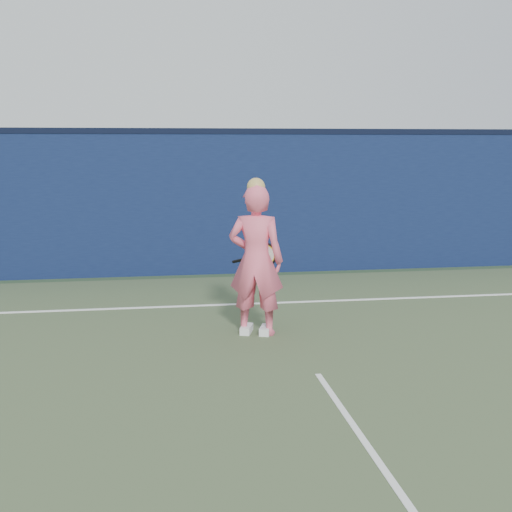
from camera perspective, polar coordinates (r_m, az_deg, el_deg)
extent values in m
plane|color=#2D462B|center=(5.78, 7.98, -13.87)|extent=(80.00, 80.00, 0.00)
cube|color=#0D193D|center=(11.72, -0.88, 4.65)|extent=(24.00, 0.40, 2.50)
cube|color=black|center=(11.67, -0.90, 11.02)|extent=(24.00, 0.42, 0.10)
imported|color=#FB617E|center=(7.81, 0.00, -0.41)|extent=(0.78, 0.63, 1.85)
sphere|color=tan|center=(7.70, 0.00, 6.15)|extent=(0.22, 0.22, 0.22)
cube|color=white|center=(7.99, 0.85, -6.62)|extent=(0.20, 0.30, 0.10)
cube|color=white|center=(8.03, -0.85, -6.54)|extent=(0.20, 0.30, 0.10)
torus|color=black|center=(8.19, 0.74, 0.09)|extent=(0.33, 0.13, 0.33)
torus|color=yellow|center=(8.19, 0.74, 0.09)|extent=(0.27, 0.10, 0.27)
cylinder|color=beige|center=(8.19, 0.74, 0.09)|extent=(0.27, 0.09, 0.27)
cylinder|color=black|center=(8.30, -0.82, -0.23)|extent=(0.29, 0.15, 0.11)
cylinder|color=black|center=(8.37, -1.68, -0.45)|extent=(0.14, 0.09, 0.07)
cube|color=white|center=(9.48, 1.14, -4.20)|extent=(11.00, 0.08, 0.01)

